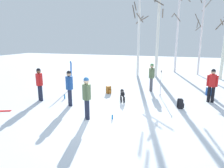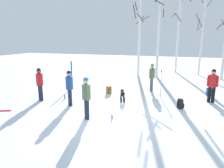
{
  "view_description": "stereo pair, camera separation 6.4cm",
  "coord_description": "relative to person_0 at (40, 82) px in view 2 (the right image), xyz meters",
  "views": [
    {
      "loc": [
        2.26,
        -7.33,
        3.17
      ],
      "look_at": [
        -0.65,
        1.63,
        1.0
      ],
      "focal_mm": 31.59,
      "sensor_mm": 36.0,
      "label": 1
    },
    {
      "loc": [
        2.32,
        -7.31,
        3.17
      ],
      "look_at": [
        -0.65,
        1.63,
        1.0
      ],
      "focal_mm": 31.59,
      "sensor_mm": 36.0,
      "label": 2
    }
  ],
  "objects": [
    {
      "name": "backpack_0",
      "position": [
        6.96,
        1.01,
        -0.77
      ],
      "size": [
        0.32,
        0.3,
        0.44
      ],
      "color": "black",
      "rests_on": "ground_plane"
    },
    {
      "name": "water_bottle_0",
      "position": [
        1.03,
        0.65,
        -0.86
      ],
      "size": [
        0.07,
        0.07,
        0.25
      ],
      "color": "#1E72BF",
      "rests_on": "ground_plane"
    },
    {
      "name": "person_2",
      "position": [
        1.87,
        -0.22,
        0.0
      ],
      "size": [
        0.38,
        0.42,
        1.72
      ],
      "color": "#1E2338",
      "rests_on": "ground_plane"
    },
    {
      "name": "ski_pair_planted_0",
      "position": [
        0.19,
        2.9,
        -0.1
      ],
      "size": [
        0.05,
        0.22,
        1.77
      ],
      "color": "blue",
      "rests_on": "ground_plane"
    },
    {
      "name": "person_3",
      "position": [
        5.26,
        3.75,
        0.0
      ],
      "size": [
        0.34,
        0.5,
        1.72
      ],
      "color": "#4C4C56",
      "rests_on": "ground_plane"
    },
    {
      "name": "birch_tree_2",
      "position": [
        6.57,
        11.72,
        2.93
      ],
      "size": [
        1.57,
        1.55,
        7.5
      ],
      "color": "silver",
      "rests_on": "ground_plane"
    },
    {
      "name": "birch_tree_1",
      "position": [
        5.05,
        8.75,
        2.8
      ],
      "size": [
        0.94,
        0.92,
        7.37
      ],
      "color": "silver",
      "rests_on": "ground_plane"
    },
    {
      "name": "person_4",
      "position": [
        8.43,
        2.46,
        0.0
      ],
      "size": [
        0.51,
        0.34,
        1.72
      ],
      "color": "black",
      "rests_on": "ground_plane"
    },
    {
      "name": "birch_tree_3",
      "position": [
        8.55,
        10.89,
        2.61
      ],
      "size": [
        1.26,
        1.26,
        6.9
      ],
      "color": "silver",
      "rests_on": "ground_plane"
    },
    {
      "name": "ski_poles_0",
      "position": [
        5.9,
        2.78,
        -0.19
      ],
      "size": [
        0.07,
        0.27,
        1.47
      ],
      "color": "#B2B2BC",
      "rests_on": "ground_plane"
    },
    {
      "name": "birch_tree_0",
      "position": [
        3.49,
        8.57,
        2.4
      ],
      "size": [
        1.4,
        1.41,
        6.41
      ],
      "color": "white",
      "rests_on": "ground_plane"
    },
    {
      "name": "person_1",
      "position": [
        3.35,
        -1.44,
        0.0
      ],
      "size": [
        0.36,
        0.43,
        1.72
      ],
      "color": "#1E2338",
      "rests_on": "ground_plane"
    },
    {
      "name": "person_0",
      "position": [
        0.0,
        0.0,
        0.0
      ],
      "size": [
        0.46,
        0.34,
        1.72
      ],
      "color": "#1E2338",
      "rests_on": "ground_plane"
    },
    {
      "name": "dog",
      "position": [
        4.11,
        1.23,
        -0.59
      ],
      "size": [
        0.41,
        0.86,
        0.57
      ],
      "color": "black",
      "rests_on": "ground_plane"
    },
    {
      "name": "ground_plane",
      "position": [
        4.36,
        -0.93,
        -0.98
      ],
      "size": [
        60.0,
        60.0,
        0.0
      ],
      "primitive_type": "plane",
      "color": "white"
    },
    {
      "name": "water_bottle_1",
      "position": [
        4.33,
        -1.18,
        -0.88
      ],
      "size": [
        0.07,
        0.07,
        0.21
      ],
      "color": "#1E72BF",
      "rests_on": "ground_plane"
    },
    {
      "name": "backpack_1",
      "position": [
        2.94,
        2.4,
        -0.77
      ],
      "size": [
        0.34,
        0.33,
        0.44
      ],
      "color": "#99591E",
      "rests_on": "ground_plane"
    },
    {
      "name": "backpack_2",
      "position": [
        8.51,
        3.76,
        -0.77
      ],
      "size": [
        0.29,
        0.31,
        0.44
      ],
      "color": "#1E4C99",
      "rests_on": "ground_plane"
    }
  ]
}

